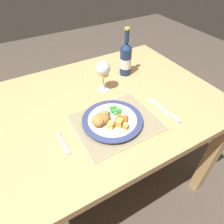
{
  "coord_description": "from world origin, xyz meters",
  "views": [
    {
      "loc": [
        -0.29,
        -0.7,
        1.36
      ],
      "look_at": [
        0.03,
        -0.14,
        0.78
      ],
      "focal_mm": 32.0,
      "sensor_mm": 36.0,
      "label": 1
    }
  ],
  "objects_px": {
    "bottle": "(126,59)",
    "dinner_plate": "(112,120)",
    "table_knife": "(167,112)",
    "dining_table": "(94,118)",
    "fork": "(64,144)",
    "wine_glass": "(103,70)"
  },
  "relations": [
    {
      "from": "dining_table",
      "to": "bottle",
      "type": "relative_size",
      "value": 4.77
    },
    {
      "from": "dinner_plate",
      "to": "bottle",
      "type": "bearing_deg",
      "value": 49.96
    },
    {
      "from": "dining_table",
      "to": "fork",
      "type": "distance_m",
      "value": 0.29
    },
    {
      "from": "dining_table",
      "to": "dinner_plate",
      "type": "relative_size",
      "value": 4.83
    },
    {
      "from": "bottle",
      "to": "dinner_plate",
      "type": "bearing_deg",
      "value": -130.04
    },
    {
      "from": "dining_table",
      "to": "bottle",
      "type": "distance_m",
      "value": 0.38
    },
    {
      "from": "dining_table",
      "to": "dinner_plate",
      "type": "xyz_separation_m",
      "value": [
        0.02,
        -0.16,
        0.11
      ]
    },
    {
      "from": "table_knife",
      "to": "bottle",
      "type": "distance_m",
      "value": 0.4
    },
    {
      "from": "dinner_plate",
      "to": "wine_glass",
      "type": "xyz_separation_m",
      "value": [
        0.09,
        0.24,
        0.1
      ]
    },
    {
      "from": "fork",
      "to": "table_knife",
      "type": "xyz_separation_m",
      "value": [
        0.48,
        -0.06,
        0.0
      ]
    },
    {
      "from": "wine_glass",
      "to": "bottle",
      "type": "xyz_separation_m",
      "value": [
        0.18,
        0.08,
        -0.02
      ]
    },
    {
      "from": "dinner_plate",
      "to": "table_knife",
      "type": "xyz_separation_m",
      "value": [
        0.25,
        -0.06,
        -0.01
      ]
    },
    {
      "from": "dinner_plate",
      "to": "bottle",
      "type": "distance_m",
      "value": 0.43
    },
    {
      "from": "dinner_plate",
      "to": "fork",
      "type": "distance_m",
      "value": 0.23
    },
    {
      "from": "dining_table",
      "to": "dinner_plate",
      "type": "bearing_deg",
      "value": -83.99
    },
    {
      "from": "fork",
      "to": "bottle",
      "type": "distance_m",
      "value": 0.6
    },
    {
      "from": "dinner_plate",
      "to": "table_knife",
      "type": "distance_m",
      "value": 0.26
    },
    {
      "from": "wine_glass",
      "to": "dining_table",
      "type": "bearing_deg",
      "value": -142.33
    },
    {
      "from": "table_knife",
      "to": "wine_glass",
      "type": "distance_m",
      "value": 0.37
    },
    {
      "from": "fork",
      "to": "dinner_plate",
      "type": "bearing_deg",
      "value": 2.03
    },
    {
      "from": "fork",
      "to": "table_knife",
      "type": "distance_m",
      "value": 0.48
    },
    {
      "from": "wine_glass",
      "to": "fork",
      "type": "bearing_deg",
      "value": -141.13
    }
  ]
}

